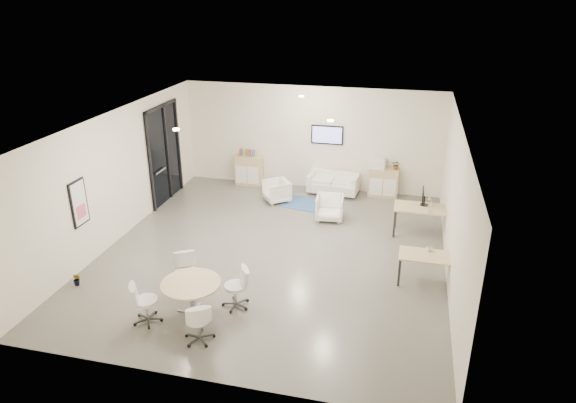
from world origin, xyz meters
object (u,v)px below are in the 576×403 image
at_px(sideboard_left, 249,170).
at_px(armchair_left, 277,190).
at_px(loveseat, 333,184).
at_px(sideboard_right, 383,182).
at_px(desk_rear, 423,210).
at_px(desk_front, 429,258).
at_px(round_table, 191,287).
at_px(armchair_right, 330,207).

height_order(sideboard_left, armchair_left, sideboard_left).
distance_m(loveseat, armchair_left, 1.85).
distance_m(sideboard_right, desk_rear, 2.73).
bearing_deg(sideboard_left, sideboard_right, 0.07).
xyz_separation_m(sideboard_left, armchair_left, (1.22, -1.16, -0.12)).
relative_size(sideboard_right, desk_rear, 0.60).
xyz_separation_m(loveseat, armchair_left, (-1.54, -1.03, 0.05)).
xyz_separation_m(sideboard_right, desk_rear, (1.16, -2.46, 0.25)).
relative_size(desk_front, round_table, 1.11).
bearing_deg(desk_front, armchair_right, 133.85).
bearing_deg(desk_front, sideboard_right, 105.43).
xyz_separation_m(armchair_left, desk_rear, (4.19, -1.29, 0.33)).
relative_size(sideboard_right, loveseat, 0.56).
bearing_deg(armchair_left, round_table, -38.42).
xyz_separation_m(armchair_right, desk_front, (2.58, -2.74, 0.22)).
height_order(sideboard_right, armchair_right, sideboard_right).
xyz_separation_m(armchair_right, desk_rear, (2.46, -0.38, 0.31)).
height_order(loveseat, desk_rear, desk_rear).
bearing_deg(round_table, desk_front, 26.76).
relative_size(sideboard_left, sideboard_right, 1.08).
distance_m(loveseat, round_table, 7.13).
height_order(armchair_right, desk_front, armchair_right).
relative_size(sideboard_right, desk_front, 0.69).
height_order(armchair_right, desk_rear, desk_rear).
bearing_deg(sideboard_right, sideboard_left, -179.93).
relative_size(sideboard_left, armchair_right, 1.27).
height_order(sideboard_left, desk_front, sideboard_left).
distance_m(sideboard_right, armchair_right, 2.45).
distance_m(armchair_left, armchair_right, 1.96).
height_order(sideboard_left, desk_rear, sideboard_left).
distance_m(sideboard_left, sideboard_right, 4.26).
xyz_separation_m(loveseat, desk_rear, (2.65, -2.32, 0.38)).
bearing_deg(round_table, armchair_right, 69.37).
bearing_deg(round_table, sideboard_right, 65.76).
xyz_separation_m(loveseat, desk_front, (2.78, -4.68, 0.29)).
height_order(armchair_left, desk_rear, desk_rear).
xyz_separation_m(desk_front, round_table, (-4.46, -2.25, 0.02)).
distance_m(armchair_left, desk_rear, 4.40).
bearing_deg(armchair_right, desk_rear, -13.93).
distance_m(desk_front, round_table, 4.99).
bearing_deg(sideboard_left, desk_front, -41.00).
distance_m(sideboard_left, desk_front, 7.34).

